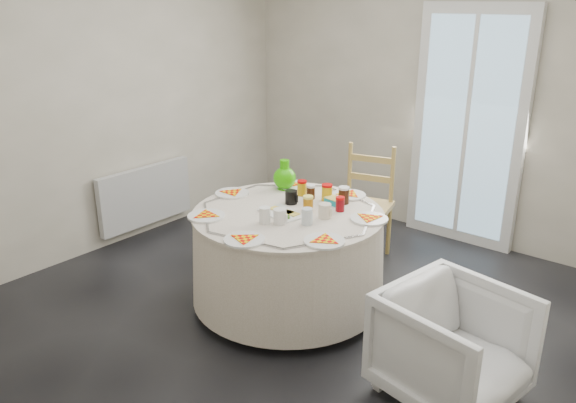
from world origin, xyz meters
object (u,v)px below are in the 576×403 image
Objects in this scene: wooden_chair at (363,207)px; table at (288,257)px; radiator at (146,196)px; armchair at (454,335)px; green_pitcher at (285,171)px.

table is at bearing -105.18° from wooden_chair.
wooden_chair is at bearing 23.68° from radiator.
table is 1.37m from armchair.
radiator is at bearing -178.21° from green_pitcher.
armchair is 1.85m from green_pitcher.
radiator is 1.02× the size of wooden_chair.
armchair reaches higher than radiator.
armchair is at bearing -56.77° from wooden_chair.
green_pitcher is at bearing 132.32° from table.
green_pitcher reaches higher than radiator.
table is 0.71m from green_pitcher.
wooden_chair reaches higher than radiator.
green_pitcher reaches higher than armchair.
armchair is at bearing -6.82° from radiator.
wooden_chair is 1.38× the size of armchair.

